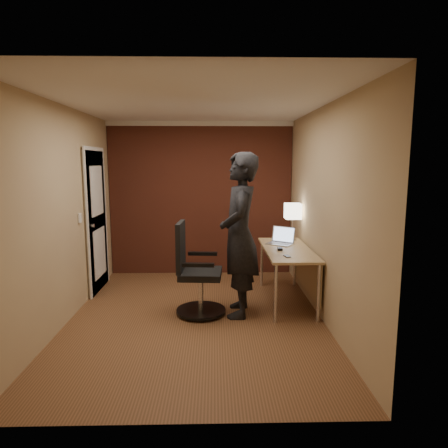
% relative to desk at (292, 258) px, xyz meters
% --- Properties ---
extents(room, '(4.00, 4.00, 4.00)m').
position_rel_desk_xyz_m(room, '(-1.53, 1.04, 0.77)').
color(room, brown).
rests_on(room, ground).
extents(desk, '(0.60, 1.50, 0.73)m').
position_rel_desk_xyz_m(desk, '(0.00, 0.00, 0.00)').
color(desk, tan).
rests_on(desk, ground).
extents(desk_lamp, '(0.22, 0.22, 0.54)m').
position_rel_desk_xyz_m(desk_lamp, '(0.10, 0.55, 0.55)').
color(desk_lamp, silver).
rests_on(desk_lamp, desk).
extents(laptop, '(0.42, 0.40, 0.23)m').
position_rel_desk_xyz_m(laptop, '(-0.10, 0.30, 0.19)').
color(laptop, silver).
rests_on(laptop, desk).
extents(mouse, '(0.07, 0.10, 0.03)m').
position_rel_desk_xyz_m(mouse, '(-0.19, -0.10, 0.14)').
color(mouse, black).
rests_on(mouse, desk).
extents(phone, '(0.08, 0.12, 0.01)m').
position_rel_desk_xyz_m(phone, '(-0.15, -0.46, 0.13)').
color(phone, black).
rests_on(phone, desk).
extents(office_chair, '(0.61, 0.64, 1.12)m').
position_rel_desk_xyz_m(office_chair, '(-1.27, -0.40, -0.11)').
color(office_chair, black).
rests_on(office_chair, ground).
extents(person, '(0.52, 0.75, 1.97)m').
position_rel_desk_xyz_m(person, '(-0.73, -0.41, 0.38)').
color(person, black).
rests_on(person, ground).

